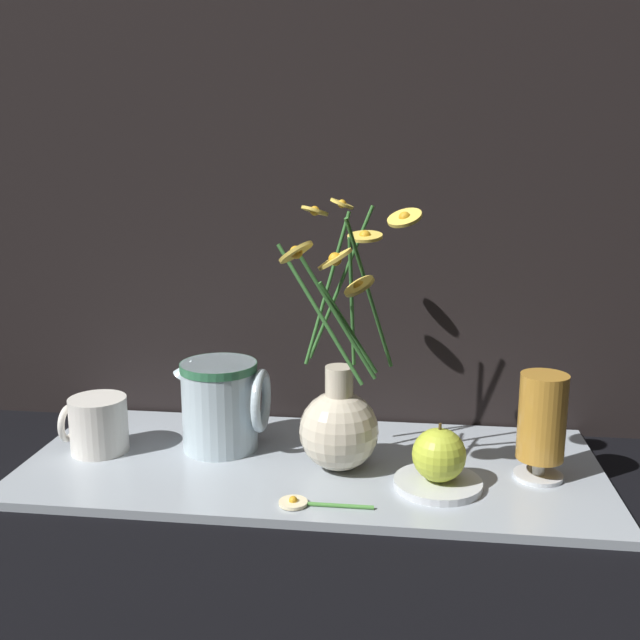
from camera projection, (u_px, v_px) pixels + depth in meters
ground_plane at (312, 469)px, 1.01m from camera, size 6.00×6.00×0.00m
shelf at (312, 465)px, 1.01m from camera, size 0.81×0.34×0.01m
backdrop_wall at (327, 78)px, 1.07m from camera, size 1.31×0.02×1.10m
vase_with_flowers at (339, 417)px, 0.97m from camera, size 0.19×0.24×0.37m
yellow_mug at (96, 425)px, 1.03m from camera, size 0.09×0.08×0.08m
ceramic_pitcher at (222, 402)px, 1.04m from camera, size 0.14×0.11×0.14m
tea_glass at (542, 421)px, 0.94m from camera, size 0.07×0.07×0.14m
saucer_plate at (438, 483)px, 0.93m from camera, size 0.12×0.12×0.01m
orange_fruit at (439, 455)px, 0.92m from camera, size 0.07×0.07×0.08m
loose_daisy at (304, 503)px, 0.88m from camera, size 0.12×0.04×0.01m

